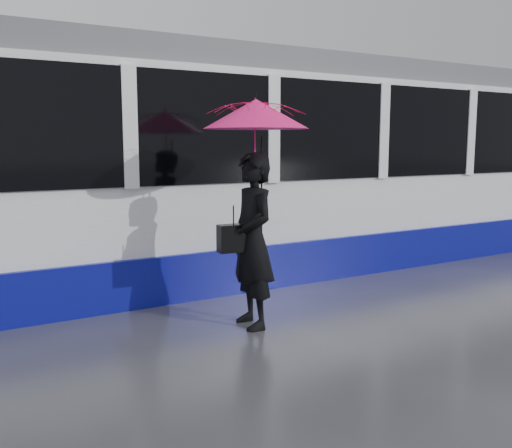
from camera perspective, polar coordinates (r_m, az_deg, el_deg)
ground at (r=6.60m, az=1.59°, el=-9.71°), size 90.00×90.00×0.00m
rails at (r=8.73m, az=-7.28°, el=-5.27°), size 34.00×1.51×0.02m
tram at (r=9.12m, az=0.21°, el=5.69°), size 26.00×2.56×3.35m
woman at (r=6.21m, az=-0.38°, el=-1.70°), size 0.52×0.74×1.92m
umbrella at (r=6.15m, az=0.01°, el=8.91°), size 1.23×1.23×1.30m
handbag at (r=6.12m, az=-2.26°, el=-1.42°), size 0.36×0.18×0.48m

